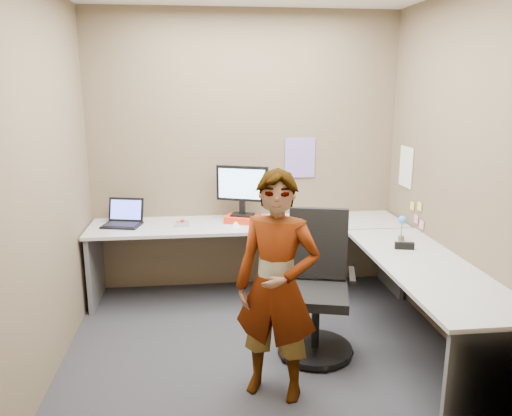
{
  "coord_description": "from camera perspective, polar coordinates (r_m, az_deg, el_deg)",
  "views": [
    {
      "loc": [
        -0.44,
        -3.56,
        1.98
      ],
      "look_at": [
        -0.01,
        0.25,
        1.05
      ],
      "focal_mm": 35.0,
      "sensor_mm": 36.0,
      "label": 1
    }
  ],
  "objects": [
    {
      "name": "ground",
      "position": [
        4.1,
        0.52,
        -15.25
      ],
      "size": [
        3.0,
        3.0,
        0.0
      ],
      "primitive_type": "plane",
      "color": "black",
      "rests_on": "ground"
    },
    {
      "name": "wall_back",
      "position": [
        4.92,
        -1.3,
        6.28
      ],
      "size": [
        3.0,
        0.0,
        3.0
      ],
      "primitive_type": "plane",
      "rotation": [
        1.57,
        0.0,
        0.0
      ],
      "color": "brown",
      "rests_on": "ground"
    },
    {
      "name": "wall_right",
      "position": [
        4.11,
        21.88,
        3.81
      ],
      "size": [
        0.0,
        2.7,
        2.7
      ],
      "primitive_type": "plane",
      "rotation": [
        1.57,
        0.0,
        -1.57
      ],
      "color": "brown",
      "rests_on": "ground"
    },
    {
      "name": "wall_left",
      "position": [
        3.77,
        -22.73,
        2.93
      ],
      "size": [
        0.0,
        2.7,
        2.7
      ],
      "primitive_type": "plane",
      "rotation": [
        1.57,
        0.0,
        1.57
      ],
      "color": "brown",
      "rests_on": "ground"
    },
    {
      "name": "desk",
      "position": [
        4.28,
        5.74,
        -5.43
      ],
      "size": [
        2.98,
        2.58,
        0.73
      ],
      "color": "#A1A1A1",
      "rests_on": "ground"
    },
    {
      "name": "paper_ream",
      "position": [
        4.75,
        -1.54,
        -1.23
      ],
      "size": [
        0.37,
        0.32,
        0.06
      ],
      "primitive_type": "cube",
      "rotation": [
        0.0,
        0.0,
        -0.36
      ],
      "color": "red",
      "rests_on": "desk"
    },
    {
      "name": "monitor",
      "position": [
        4.7,
        -1.59,
        2.48
      ],
      "size": [
        0.48,
        0.23,
        0.47
      ],
      "rotation": [
        0.0,
        0.0,
        -0.36
      ],
      "color": "black",
      "rests_on": "paper_ream"
    },
    {
      "name": "laptop",
      "position": [
        4.81,
        -14.87,
        -1.15
      ],
      "size": [
        0.39,
        0.35,
        0.24
      ],
      "rotation": [
        0.0,
        0.0,
        -0.23
      ],
      "color": "black",
      "rests_on": "desk"
    },
    {
      "name": "trackball_mouse",
      "position": [
        4.65,
        -8.4,
        -1.77
      ],
      "size": [
        0.12,
        0.08,
        0.07
      ],
      "color": "#B7B7BC",
      "rests_on": "desk"
    },
    {
      "name": "origami",
      "position": [
        4.57,
        -2.33,
        -1.87
      ],
      "size": [
        0.1,
        0.1,
        0.06
      ],
      "primitive_type": "cone",
      "color": "white",
      "rests_on": "desk"
    },
    {
      "name": "stapler",
      "position": [
        4.14,
        16.6,
        -4.15
      ],
      "size": [
        0.16,
        0.07,
        0.05
      ],
      "primitive_type": "cube",
      "rotation": [
        0.0,
        0.0,
        -0.23
      ],
      "color": "black",
      "rests_on": "desk"
    },
    {
      "name": "flower",
      "position": [
        4.32,
        16.35,
        -1.78
      ],
      "size": [
        0.07,
        0.07,
        0.22
      ],
      "color": "brown",
      "rests_on": "desk"
    },
    {
      "name": "calendar_purple",
      "position": [
        5.0,
        5.04,
        5.76
      ],
      "size": [
        0.3,
        0.01,
        0.4
      ],
      "primitive_type": "cube",
      "color": "#846BB7",
      "rests_on": "wall_back"
    },
    {
      "name": "calendar_white",
      "position": [
        4.92,
        16.77,
        4.51
      ],
      "size": [
        0.01,
        0.28,
        0.38
      ],
      "primitive_type": "cube",
      "color": "white",
      "rests_on": "wall_right"
    },
    {
      "name": "sticky_note_a",
      "position": [
        4.66,
        18.19,
        0.16
      ],
      "size": [
        0.01,
        0.07,
        0.07
      ],
      "primitive_type": "cube",
      "color": "#F2E059",
      "rests_on": "wall_right"
    },
    {
      "name": "sticky_note_b",
      "position": [
        4.73,
        17.82,
        -1.23
      ],
      "size": [
        0.01,
        0.07,
        0.07
      ],
      "primitive_type": "cube",
      "color": "pink",
      "rests_on": "wall_right"
    },
    {
      "name": "sticky_note_c",
      "position": [
        4.63,
        18.41,
        -1.84
      ],
      "size": [
        0.01,
        0.07,
        0.07
      ],
      "primitive_type": "cube",
      "color": "pink",
      "rests_on": "wall_right"
    },
    {
      "name": "sticky_note_d",
      "position": [
        4.8,
        17.43,
        0.23
      ],
      "size": [
        0.01,
        0.07,
        0.07
      ],
      "primitive_type": "cube",
      "color": "#F2E059",
      "rests_on": "wall_right"
    },
    {
      "name": "office_chair",
      "position": [
        3.86,
        6.9,
        -10.04
      ],
      "size": [
        0.61,
        0.58,
        1.07
      ],
      "rotation": [
        0.0,
        0.0,
        -0.25
      ],
      "color": "black",
      "rests_on": "ground"
    },
    {
      "name": "person",
      "position": [
        3.2,
        2.39,
        -9.0
      ],
      "size": [
        0.65,
        0.55,
        1.5
      ],
      "primitive_type": "imported",
      "rotation": [
        0.0,
        0.0,
        -0.43
      ],
      "color": "#999399",
      "rests_on": "ground"
    }
  ]
}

